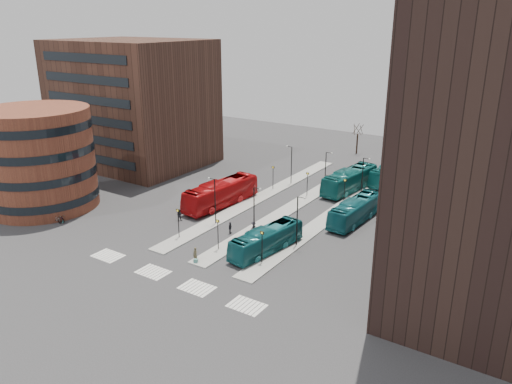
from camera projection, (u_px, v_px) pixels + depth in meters
The scene contains 23 objects.
ground at pixel (132, 291), 49.16m from camera, with size 160.00×160.00×0.00m, color #2C2C2E.
island_left at pixel (261, 197), 74.91m from camera, with size 2.50×45.00×0.15m, color gray.
island_mid at pixel (296, 204), 71.81m from camera, with size 2.50×45.00×0.15m, color gray.
island_right at pixel (335, 213), 68.70m from camera, with size 2.50×45.00×0.15m, color gray.
suitcase at pixel (196, 261), 54.54m from camera, with size 0.43×0.34×0.53m, color #1D2CA1.
red_bus at pixel (221, 193), 71.06m from camera, with size 3.08×13.15×3.66m, color #B00D10.
teal_bus_a at pixel (266, 240), 56.95m from camera, with size 2.48×10.59×2.95m, color #135A60.
teal_bus_b at pixel (350, 180), 77.25m from camera, with size 2.95×12.63×3.52m, color #13605F.
teal_bus_c at pixel (356, 210), 65.47m from camera, with size 2.65×11.31×3.15m, color #145D66.
teal_bus_d at pixel (393, 173), 81.03m from camera, with size 2.81×12.01×3.35m, color #156D6C.
traveller at pixel (195, 254), 55.00m from camera, with size 0.58×0.38×1.60m, color brown.
commuter_a at pixel (179, 215), 66.12m from camera, with size 0.77×0.60×1.57m, color black.
commuter_b at pixel (230, 228), 62.07m from camera, with size 0.89×0.37×1.51m, color black.
commuter_c at pixel (253, 228), 61.94m from camera, with size 1.04×0.60×1.61m, color black.
bicycle_near at pixel (61, 218), 65.73m from camera, with size 0.65×1.87×0.98m, color gray.
bicycle_mid at pixel (57, 220), 65.28m from camera, with size 0.46×1.63×0.98m, color gray.
bicycle_far at pixel (61, 218), 65.74m from camera, with size 0.66×1.90×1.00m, color gray.
crosswalk_stripes at pixel (173, 279), 51.41m from camera, with size 22.35×2.40×0.01m.
round_building at pixel (39, 159), 69.23m from camera, with size 15.16×15.16×14.00m.
office_block at pixel (134, 103), 89.97m from camera, with size 25.00×20.12×22.00m.
sign_poles at pixel (269, 203), 65.71m from camera, with size 12.45×22.12×3.65m.
lamp_posts at pixel (294, 186), 68.74m from camera, with size 14.04×20.24×6.12m.
bare_trees at pixel (381, 143), 96.41m from camera, with size 10.97×8.14×5.90m.
Camera 1 is at (33.92, -29.44, 25.39)m, focal length 35.00 mm.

